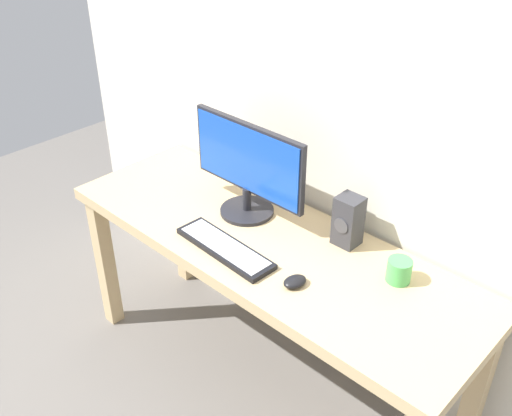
{
  "coord_description": "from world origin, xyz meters",
  "views": [
    {
      "loc": [
        1.24,
        -1.37,
        2.1
      ],
      "look_at": [
        -0.06,
        0.0,
        0.9
      ],
      "focal_mm": 40.93,
      "sensor_mm": 36.0,
      "label": 1
    }
  ],
  "objects_px": {
    "keyboard_primary": "(225,248)",
    "coffee_mug": "(399,271)",
    "monitor": "(248,167)",
    "mouse": "(295,282)",
    "desk": "(267,261)",
    "speaker_right": "(348,221)"
  },
  "relations": [
    {
      "from": "monitor",
      "to": "mouse",
      "type": "distance_m",
      "value": 0.54
    },
    {
      "from": "keyboard_primary",
      "to": "desk",
      "type": "bearing_deg",
      "value": 67.3
    },
    {
      "from": "mouse",
      "to": "coffee_mug",
      "type": "bearing_deg",
      "value": 59.32
    },
    {
      "from": "monitor",
      "to": "coffee_mug",
      "type": "height_order",
      "value": "monitor"
    },
    {
      "from": "coffee_mug",
      "to": "monitor",
      "type": "bearing_deg",
      "value": -176.78
    },
    {
      "from": "desk",
      "to": "speaker_right",
      "type": "relative_size",
      "value": 8.8
    },
    {
      "from": "keyboard_primary",
      "to": "coffee_mug",
      "type": "height_order",
      "value": "coffee_mug"
    },
    {
      "from": "monitor",
      "to": "coffee_mug",
      "type": "bearing_deg",
      "value": 3.22
    },
    {
      "from": "keyboard_primary",
      "to": "mouse",
      "type": "height_order",
      "value": "mouse"
    },
    {
      "from": "desk",
      "to": "coffee_mug",
      "type": "xyz_separation_m",
      "value": [
        0.5,
        0.14,
        0.15
      ]
    },
    {
      "from": "desk",
      "to": "monitor",
      "type": "bearing_deg",
      "value": 153.55
    },
    {
      "from": "keyboard_primary",
      "to": "speaker_right",
      "type": "xyz_separation_m",
      "value": [
        0.3,
        0.36,
        0.09
      ]
    },
    {
      "from": "keyboard_primary",
      "to": "mouse",
      "type": "distance_m",
      "value": 0.32
    },
    {
      "from": "monitor",
      "to": "coffee_mug",
      "type": "xyz_separation_m",
      "value": [
        0.7,
        0.04,
        -0.17
      ]
    },
    {
      "from": "keyboard_primary",
      "to": "coffee_mug",
      "type": "bearing_deg",
      "value": 27.47
    },
    {
      "from": "keyboard_primary",
      "to": "speaker_right",
      "type": "distance_m",
      "value": 0.48
    },
    {
      "from": "desk",
      "to": "mouse",
      "type": "height_order",
      "value": "mouse"
    },
    {
      "from": "desk",
      "to": "keyboard_primary",
      "type": "bearing_deg",
      "value": -112.7
    },
    {
      "from": "mouse",
      "to": "speaker_right",
      "type": "relative_size",
      "value": 0.44
    },
    {
      "from": "desk",
      "to": "coffee_mug",
      "type": "bearing_deg",
      "value": 15.06
    },
    {
      "from": "monitor",
      "to": "keyboard_primary",
      "type": "bearing_deg",
      "value": -63.92
    },
    {
      "from": "desk",
      "to": "mouse",
      "type": "xyz_separation_m",
      "value": [
        0.26,
        -0.13,
        0.12
      ]
    }
  ]
}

